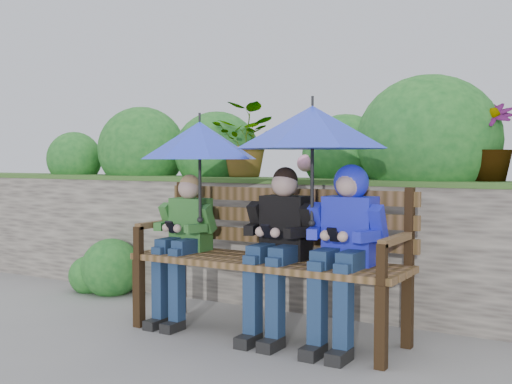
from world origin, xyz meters
The scene contains 8 objects.
ground centered at (0.00, 0.00, 0.00)m, with size 60.00×60.00×0.00m, color slate.
garden_backdrop centered at (0.01, 1.61, 0.59)m, with size 8.00×2.86×1.85m.
park_bench centered at (0.22, -0.05, 0.57)m, with size 1.91×0.56×1.01m.
boy_left centered at (-0.47, -0.14, 0.62)m, with size 0.42×0.49×1.07m.
boy_middle centered at (0.32, -0.14, 0.65)m, with size 0.47×0.54×1.13m.
boy_right centered at (0.78, -0.13, 0.70)m, with size 0.48×0.58×1.15m.
umbrella_left centered at (-0.30, -0.17, 1.31)m, with size 0.81×0.81×0.77m.
umbrella_right centered at (0.57, -0.16, 1.38)m, with size 0.98×0.98×0.82m.
Camera 1 is at (2.32, -3.80, 1.19)m, focal length 45.00 mm.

